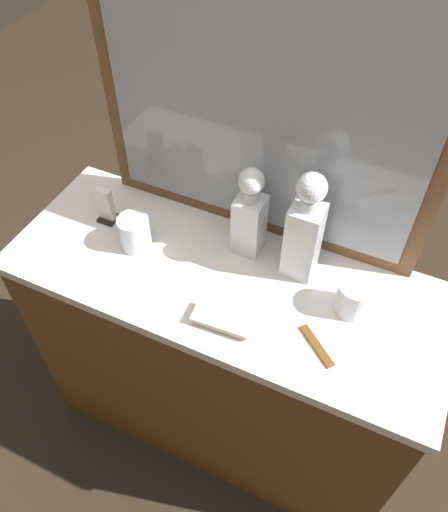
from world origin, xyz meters
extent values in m
plane|color=#2D2319|center=(0.00, 0.00, 0.00)|extent=(6.00, 6.00, 0.00)
cube|color=brown|center=(0.00, 0.00, 0.41)|extent=(1.14, 0.44, 0.81)
cube|color=white|center=(0.00, 0.00, 0.83)|extent=(1.17, 0.46, 0.03)
cube|color=brown|center=(0.00, 0.21, 1.21)|extent=(0.88, 0.03, 0.73)
cube|color=gray|center=(0.00, 0.20, 1.21)|extent=(0.80, 0.01, 0.65)
cube|color=white|center=(0.02, 0.12, 0.93)|extent=(0.07, 0.07, 0.18)
cube|color=brown|center=(0.02, 0.12, 0.89)|extent=(0.06, 0.06, 0.10)
cylinder|color=white|center=(0.02, 0.12, 1.03)|extent=(0.04, 0.04, 0.03)
sphere|color=white|center=(0.02, 0.12, 1.08)|extent=(0.07, 0.07, 0.07)
cube|color=white|center=(0.17, 0.10, 0.95)|extent=(0.08, 0.08, 0.22)
cube|color=brown|center=(0.17, 0.10, 0.91)|extent=(0.07, 0.07, 0.14)
cylinder|color=white|center=(0.17, 0.10, 1.07)|extent=(0.04, 0.04, 0.03)
sphere|color=white|center=(0.17, 0.10, 1.12)|extent=(0.07, 0.07, 0.07)
cylinder|color=white|center=(-0.26, 0.00, 0.89)|extent=(0.08, 0.08, 0.10)
cylinder|color=silver|center=(-0.26, 0.00, 0.85)|extent=(0.08, 0.08, 0.01)
cylinder|color=white|center=(0.33, 0.04, 0.89)|extent=(0.09, 0.09, 0.09)
cylinder|color=silver|center=(0.33, 0.04, 0.85)|extent=(0.08, 0.08, 0.01)
cube|color=#B7A88C|center=(0.06, -0.13, 0.85)|extent=(0.14, 0.06, 0.01)
cube|color=beige|center=(0.06, -0.13, 0.86)|extent=(0.15, 0.07, 0.01)
cube|color=brown|center=(0.28, -0.10, 0.85)|extent=(0.11, 0.09, 0.01)
cube|color=black|center=(-0.39, 0.05, 0.85)|extent=(0.05, 0.05, 0.01)
cube|color=white|center=(-0.39, 0.05, 0.90)|extent=(0.05, 0.02, 0.11)
camera|label=1|loc=(0.36, -0.76, 1.87)|focal=35.88mm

